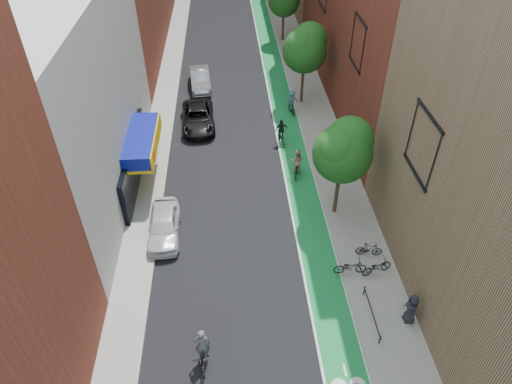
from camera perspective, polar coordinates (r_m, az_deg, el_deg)
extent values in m
plane|color=black|center=(21.56, -0.27, -21.32)|extent=(160.00, 160.00, 0.00)
cube|color=#147531|center=(41.34, 2.99, 12.30)|extent=(2.00, 68.00, 0.01)
cube|color=gray|center=(41.40, -11.20, 11.74)|extent=(2.00, 68.00, 0.15)
cube|color=gray|center=(41.66, 6.49, 12.43)|extent=(3.00, 68.00, 0.15)
cube|color=silver|center=(29.55, -24.43, 10.11)|extent=(8.00, 20.00, 12.00)
cylinder|color=#332619|center=(27.47, 10.07, 0.03)|extent=(0.24, 0.24, 3.30)
sphere|color=#16551B|center=(25.85, 10.75, 4.71)|extent=(3.36, 3.36, 3.36)
sphere|color=#16551B|center=(25.80, 11.66, 6.43)|extent=(2.64, 2.64, 2.64)
sphere|color=#16551B|center=(25.27, 10.36, 5.20)|extent=(2.40, 2.40, 2.40)
cylinder|color=#332619|center=(39.02, 5.80, 13.25)|extent=(0.24, 0.24, 3.47)
sphere|color=#16551B|center=(37.85, 6.10, 17.15)|extent=(3.53, 3.53, 3.53)
sphere|color=#16551B|center=(37.92, 6.73, 18.37)|extent=(2.77, 2.77, 2.77)
sphere|color=#16551B|center=(37.34, 5.75, 17.69)|extent=(2.52, 2.52, 2.52)
cylinder|color=#332619|center=(51.86, 3.38, 19.96)|extent=(0.24, 0.24, 3.19)
sphere|color=#16551B|center=(51.05, 3.50, 22.75)|extent=(3.25, 3.25, 3.25)
imported|color=silver|center=(26.73, -11.44, -4.08)|extent=(1.91, 4.45, 1.50)
imported|color=black|center=(36.28, -7.25, 9.21)|extent=(2.78, 5.49, 1.49)
imported|color=#9A9DA2|center=(42.18, -6.99, 13.82)|extent=(2.07, 4.89, 1.57)
imported|color=black|center=(21.44, -6.60, -19.67)|extent=(0.67, 1.90, 1.00)
imported|color=#55545C|center=(20.84, -6.76, -18.34)|extent=(0.67, 0.44, 1.84)
imported|color=black|center=(30.80, 5.10, 2.72)|extent=(0.84, 1.66, 0.96)
imported|color=tan|center=(30.47, 5.15, 3.90)|extent=(0.95, 0.82, 1.68)
imported|color=black|center=(34.04, 3.17, 6.68)|extent=(0.84, 1.74, 0.87)
imported|color=#222129|center=(33.73, 3.19, 7.83)|extent=(1.02, 0.55, 1.65)
imported|color=black|center=(37.97, 4.47, 10.40)|extent=(0.72, 1.61, 0.93)
imported|color=#45697D|center=(37.72, 4.50, 11.40)|extent=(1.15, 0.79, 1.63)
imported|color=black|center=(24.70, 11.69, -9.14)|extent=(1.75, 0.62, 0.92)
imported|color=black|center=(25.83, 13.95, -6.96)|extent=(1.51, 0.60, 0.88)
imported|color=black|center=(25.04, 14.87, -9.02)|extent=(1.82, 1.06, 0.90)
imported|color=black|center=(23.22, 18.84, -13.63)|extent=(0.64, 0.90, 1.74)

